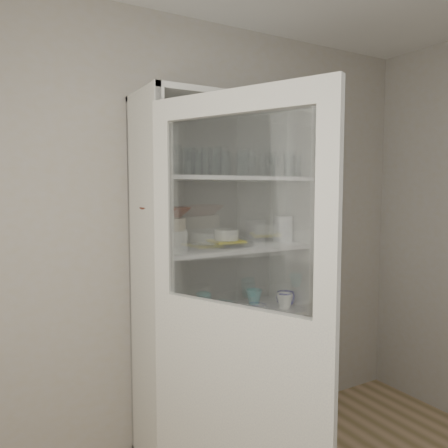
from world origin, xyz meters
TOP-DOWN VIEW (x-y plane):
  - wall_back at (0.00, 1.50)m, footprint 3.60×0.02m
  - pantry_cabinet at (0.20, 1.34)m, footprint 1.00×0.45m
  - cupboard_door at (-0.11, 0.64)m, footprint 0.42×0.83m
  - tumbler_0 at (-0.21, 1.13)m, footprint 0.07×0.07m
  - tumbler_1 at (-0.16, 1.16)m, footprint 0.10×0.10m
  - tumbler_2 at (0.03, 1.16)m, footprint 0.09×0.09m
  - tumbler_3 at (0.06, 1.13)m, footprint 0.10×0.10m
  - tumbler_4 at (0.25, 1.15)m, footprint 0.09×0.09m
  - tumbler_5 at (0.58, 1.15)m, footprint 0.08×0.08m
  - tumbler_6 at (0.61, 1.13)m, footprint 0.08×0.08m
  - tumbler_7 at (-0.03, 1.26)m, footprint 0.10×0.10m
  - tumbler_8 at (0.02, 1.27)m, footprint 0.07×0.07m
  - tumbler_9 at (0.19, 1.25)m, footprint 0.08×0.08m
  - tumbler_10 at (0.15, 1.30)m, footprint 0.07×0.07m
  - tumbler_11 at (0.39, 1.29)m, footprint 0.08×0.08m
  - goblet_0 at (-0.17, 1.38)m, footprint 0.08×0.08m
  - goblet_1 at (0.06, 1.40)m, footprint 0.08×0.08m
  - goblet_2 at (0.21, 1.37)m, footprint 0.08×0.08m
  - goblet_3 at (0.61, 1.35)m, footprint 0.07×0.07m
  - plate_stack_front at (-0.18, 1.23)m, footprint 0.23×0.23m
  - plate_stack_back at (-0.12, 1.39)m, footprint 0.22×0.22m
  - cream_bowl at (-0.18, 1.23)m, footprint 0.25×0.25m
  - terracotta_bowl at (-0.18, 1.23)m, footprint 0.30×0.30m
  - glass_platter at (0.22, 1.28)m, footprint 0.35×0.35m
  - yellow_trivet at (0.22, 1.28)m, footprint 0.19×0.19m
  - white_ramekin at (0.22, 1.28)m, footprint 0.18×0.18m
  - grey_bowl_stack at (0.61, 1.25)m, footprint 0.12×0.12m
  - mug_blue at (0.61, 1.21)m, footprint 0.12×0.12m
  - mug_teal at (0.46, 1.35)m, footprint 0.12×0.12m
  - mug_white at (0.57, 1.17)m, footprint 0.10×0.10m
  - teal_jar at (0.10, 1.34)m, footprint 0.09×0.09m
  - measuring_cups at (-0.14, 1.18)m, footprint 0.11×0.11m
  - white_canister at (-0.21, 1.28)m, footprint 0.13×0.13m
  - cream_dish at (-0.00, 1.29)m, footprint 0.27×0.27m
  - tin_box at (0.54, 1.26)m, footprint 0.20×0.16m

SIDE VIEW (x-z plane):
  - tin_box at x=0.54m, z-range 0.46..0.52m
  - cream_dish at x=0.00m, z-range 0.46..0.53m
  - cupboard_door at x=-0.11m, z-range -0.13..1.87m
  - measuring_cups at x=-0.14m, z-range 0.86..0.90m
  - mug_blue at x=0.61m, z-range 0.86..0.95m
  - mug_teal at x=0.46m, z-range 0.86..0.95m
  - mug_white at x=0.57m, z-range 0.86..0.95m
  - teal_jar at x=0.10m, z-range 0.86..0.97m
  - white_canister at x=-0.21m, z-range 0.86..1.00m
  - pantry_cabinet at x=0.20m, z-range -0.11..1.99m
  - glass_platter at x=0.22m, z-range 1.26..1.28m
  - yellow_trivet at x=0.22m, z-range 1.28..1.29m
  - wall_back at x=0.00m, z-range 0.00..2.60m
  - plate_stack_back at x=-0.12m, z-range 1.26..1.34m
  - plate_stack_front at x=-0.18m, z-range 1.26..1.37m
  - white_ramekin at x=0.22m, z-range 1.29..1.35m
  - grey_bowl_stack at x=0.61m, z-range 1.26..1.42m
  - cream_bowl at x=-0.18m, z-range 1.37..1.44m
  - terracotta_bowl at x=-0.18m, z-range 1.44..1.50m
  - tumbler_6 at x=0.61m, z-range 1.66..1.79m
  - tumbler_8 at x=0.02m, z-range 1.66..1.79m
  - tumbler_0 at x=-0.21m, z-range 1.66..1.79m
  - tumbler_10 at x=0.15m, z-range 1.66..1.80m
  - tumbler_2 at x=0.03m, z-range 1.66..1.80m
  - tumbler_9 at x=0.19m, z-range 1.66..1.80m
  - tumbler_5 at x=0.58m, z-range 1.66..1.81m
  - tumbler_3 at x=0.06m, z-range 1.66..1.81m
  - tumbler_7 at x=-0.03m, z-range 1.66..1.81m
  - tumbler_11 at x=0.39m, z-range 1.66..1.81m
  - tumbler_4 at x=0.25m, z-range 1.66..1.81m
  - tumbler_1 at x=-0.16m, z-range 1.66..1.82m
  - goblet_3 at x=0.61m, z-range 1.66..1.83m
  - goblet_1 at x=0.06m, z-range 1.66..1.84m
  - goblet_0 at x=-0.17m, z-range 1.66..1.84m
  - goblet_2 at x=0.21m, z-range 1.66..1.85m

